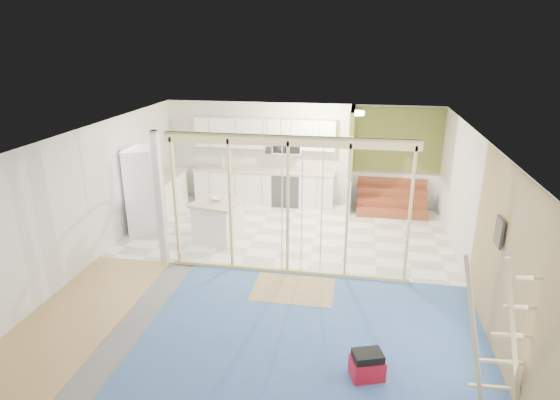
% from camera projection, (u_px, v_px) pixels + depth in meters
% --- Properties ---
extents(room, '(7.01, 8.01, 2.61)m').
position_uv_depth(room, '(271.00, 207.00, 8.32)').
color(room, slate).
rests_on(room, ground).
extents(floor_overlays, '(7.00, 8.00, 0.03)m').
position_uv_depth(floor_overlays, '(276.00, 270.00, 8.79)').
color(floor_overlays, white).
rests_on(floor_overlays, room).
extents(stud_frame, '(4.66, 0.14, 2.60)m').
position_uv_depth(stud_frame, '(258.00, 190.00, 8.26)').
color(stud_frame, '#DDCF87').
rests_on(stud_frame, room).
extents(base_cabinets, '(4.45, 2.24, 0.93)m').
position_uv_depth(base_cabinets, '(234.00, 189.00, 11.98)').
color(base_cabinets, white).
rests_on(base_cabinets, room).
extents(upper_cabinets, '(3.60, 0.41, 0.85)m').
position_uv_depth(upper_cabinets, '(267.00, 134.00, 11.83)').
color(upper_cabinets, white).
rests_on(upper_cabinets, room).
extents(green_partition, '(2.25, 1.51, 2.60)m').
position_uv_depth(green_partition, '(381.00, 175.00, 11.51)').
color(green_partition, olive).
rests_on(green_partition, room).
extents(pot_rack, '(0.52, 0.52, 0.72)m').
position_uv_depth(pot_rack, '(274.00, 145.00, 9.90)').
color(pot_rack, black).
rests_on(pot_rack, room).
extents(sheathing_panel, '(0.02, 4.00, 2.60)m').
position_uv_depth(sheathing_panel, '(512.00, 276.00, 5.90)').
color(sheathing_panel, tan).
rests_on(sheathing_panel, room).
extents(electrical_panel, '(0.04, 0.30, 0.40)m').
position_uv_depth(electrical_panel, '(499.00, 232.00, 6.35)').
color(electrical_panel, '#3C3C41').
rests_on(electrical_panel, room).
extents(ceiling_light, '(0.32, 0.32, 0.08)m').
position_uv_depth(ceiling_light, '(357.00, 113.00, 10.48)').
color(ceiling_light, '#FFEABF').
rests_on(ceiling_light, room).
extents(fridge, '(1.10, 1.06, 1.90)m').
position_uv_depth(fridge, '(146.00, 190.00, 10.32)').
color(fridge, white).
rests_on(fridge, room).
extents(island, '(1.05, 1.05, 0.89)m').
position_uv_depth(island, '(218.00, 221.00, 9.95)').
color(island, white).
rests_on(island, room).
extents(bowl, '(0.32, 0.32, 0.07)m').
position_uv_depth(bowl, '(218.00, 199.00, 9.87)').
color(bowl, silver).
rests_on(bowl, island).
extents(soap_bottle_a, '(0.13, 0.13, 0.33)m').
position_uv_depth(soap_bottle_a, '(222.00, 161.00, 12.15)').
color(soap_bottle_a, '#ADB2C1').
rests_on(soap_bottle_a, base_cabinets).
extents(soap_bottle_b, '(0.11, 0.12, 0.19)m').
position_uv_depth(soap_bottle_b, '(325.00, 167.00, 11.85)').
color(soap_bottle_b, silver).
rests_on(soap_bottle_b, base_cabinets).
extents(toolbox, '(0.48, 0.42, 0.39)m').
position_uv_depth(toolbox, '(367.00, 366.00, 5.97)').
color(toolbox, '#B21020').
rests_on(toolbox, room).
extents(ladder, '(1.03, 0.14, 1.92)m').
position_uv_depth(ladder, '(499.00, 335.00, 5.26)').
color(ladder, '#D9C285').
rests_on(ladder, room).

